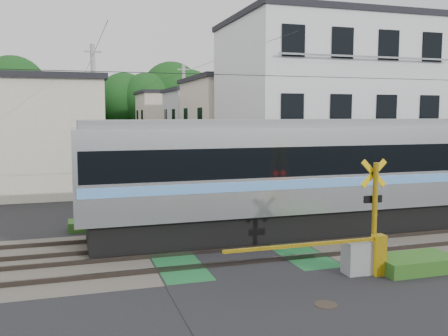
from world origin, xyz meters
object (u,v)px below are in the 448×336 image
object	(u,v)px
crossing_signal_near	(361,248)
manhole_cover	(326,305)
apartment_block	(323,107)
crossing_signal_far	(132,210)
commuter_train	(349,171)
pedestrian	(149,156)

from	to	relation	value
crossing_signal_near	manhole_cover	distance (m)	2.67
crossing_signal_near	apartment_block	bearing A→B (deg)	65.78
crossing_signal_near	crossing_signal_far	distance (m)	8.95
crossing_signal_far	manhole_cover	distance (m)	9.56
commuter_train	crossing_signal_near	distance (m)	5.67
commuter_train	crossing_signal_near	world-z (taller)	commuter_train
commuter_train	manhole_cover	world-z (taller)	commuter_train
crossing_signal_far	pedestrian	bearing A→B (deg)	79.50
apartment_block	pedestrian	distance (m)	18.30
crossing_signal_near	manhole_cover	xyz separation A→B (m)	(-1.96, -1.67, -0.70)
commuter_train	manhole_cover	distance (m)	8.21
pedestrian	crossing_signal_near	bearing A→B (deg)	77.69
apartment_block	manhole_cover	world-z (taller)	apartment_block
crossing_signal_near	commuter_train	bearing A→B (deg)	62.39
crossing_signal_far	apartment_block	bearing A→B (deg)	27.78
crossing_signal_near	crossing_signal_far	size ratio (longest dim) A/B	1.00
commuter_train	crossing_signal_far	size ratio (longest dim) A/B	4.16
commuter_train	pedestrian	size ratio (longest dim) A/B	12.11
crossing_signal_near	crossing_signal_far	world-z (taller)	same
commuter_train	crossing_signal_near	bearing A→B (deg)	-117.61
crossing_signal_near	manhole_cover	size ratio (longest dim) A/B	9.01
pedestrian	apartment_block	bearing A→B (deg)	98.55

